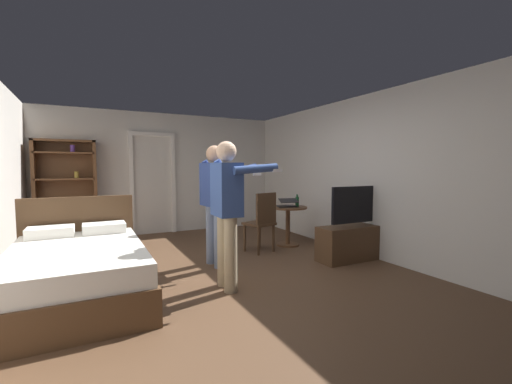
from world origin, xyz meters
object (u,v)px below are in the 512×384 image
at_px(tv_flatscreen, 355,238).
at_px(person_striped_shirt, 216,196).
at_px(side_table, 288,219).
at_px(bookshelf, 66,188).
at_px(laptop, 287,204).
at_px(wooden_chair, 262,220).
at_px(bottle_on_table, 297,202).
at_px(person_blue_shirt, 228,205).
at_px(bed, 78,270).
at_px(suitcase_dark, 102,241).

distance_m(tv_flatscreen, person_striped_shirt, 2.23).
bearing_deg(side_table, bookshelf, 149.94).
bearing_deg(bookshelf, tv_flatscreen, -39.54).
relative_size(laptop, wooden_chair, 0.41).
height_order(side_table, person_striped_shirt, person_striped_shirt).
relative_size(side_table, bottle_on_table, 3.17).
bearing_deg(person_blue_shirt, wooden_chair, 48.35).
distance_m(bed, side_table, 3.46).
relative_size(tv_flatscreen, wooden_chair, 1.26).
xyz_separation_m(tv_flatscreen, person_striped_shirt, (-2.01, 0.67, 0.68)).
xyz_separation_m(bed, person_blue_shirt, (1.54, -0.48, 0.67)).
height_order(bed, side_table, bed).
xyz_separation_m(person_blue_shirt, person_striped_shirt, (0.19, 0.92, 0.02)).
xyz_separation_m(bed, suitcase_dark, (0.31, 2.04, -0.13)).
relative_size(tv_flatscreen, person_blue_shirt, 0.73).
xyz_separation_m(bed, wooden_chair, (2.66, 0.78, 0.24)).
bearing_deg(tv_flatscreen, suitcase_dark, 146.53).
height_order(laptop, suitcase_dark, laptop).
bearing_deg(bottle_on_table, bookshelf, 149.95).
relative_size(side_table, suitcase_dark, 1.40).
height_order(person_striped_shirt, suitcase_dark, person_striped_shirt).
xyz_separation_m(bed, laptop, (3.26, 0.96, 0.45)).
distance_m(bookshelf, bottle_on_table, 4.25).
xyz_separation_m(laptop, person_blue_shirt, (-1.72, -1.45, 0.22)).
height_order(bed, bottle_on_table, bed).
xyz_separation_m(side_table, bottle_on_table, (0.14, -0.08, 0.32)).
distance_m(tv_flatscreen, laptop, 1.35).
bearing_deg(suitcase_dark, bottle_on_table, -29.16).
bearing_deg(bed, bottle_on_table, 15.01).
relative_size(bed, bottle_on_table, 9.30).
height_order(bed, wooden_chair, bed).
relative_size(bed, person_striped_shirt, 1.20).
xyz_separation_m(bed, bookshelf, (-0.23, 3.05, 0.73)).
bearing_deg(side_table, laptop, -135.35).
xyz_separation_m(bookshelf, bottle_on_table, (3.67, -2.13, -0.24)).
bearing_deg(person_blue_shirt, tv_flatscreen, 6.64).
relative_size(bed, suitcase_dark, 4.10).
bearing_deg(tv_flatscreen, side_table, 109.47).
bearing_deg(bottle_on_table, suitcase_dark, 160.40).
xyz_separation_m(bookshelf, wooden_chair, (2.89, -2.27, -0.48)).
relative_size(bookshelf, person_blue_shirt, 1.12).
bearing_deg(person_blue_shirt, bed, 162.53).
distance_m(laptop, wooden_chair, 0.66).
relative_size(bookshelf, tv_flatscreen, 1.53).
distance_m(tv_flatscreen, person_blue_shirt, 2.31).
bearing_deg(laptop, suitcase_dark, 159.95).
height_order(bookshelf, suitcase_dark, bookshelf).
distance_m(laptop, bottle_on_table, 0.19).
bearing_deg(person_blue_shirt, suitcase_dark, 115.93).
relative_size(person_blue_shirt, suitcase_dark, 3.39).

